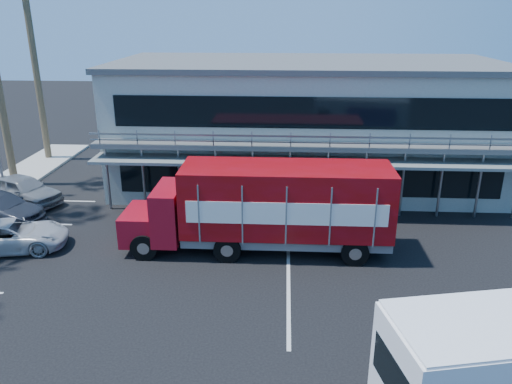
{
  "coord_description": "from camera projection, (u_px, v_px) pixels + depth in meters",
  "views": [
    {
      "loc": [
        1.72,
        -14.96,
        10.02
      ],
      "look_at": [
        0.49,
        6.18,
        2.3
      ],
      "focal_mm": 35.0,
      "sensor_mm": 36.0,
      "label": 1
    }
  ],
  "objects": [
    {
      "name": "ground",
      "position": [
        232.0,
        313.0,
        17.56
      ],
      "size": [
        120.0,
        120.0,
        0.0
      ],
      "primitive_type": "plane",
      "color": "black",
      "rests_on": "ground"
    },
    {
      "name": "building",
      "position": [
        306.0,
        122.0,
        30.16
      ],
      "size": [
        22.4,
        12.0,
        7.3
      ],
      "color": "#9A9F92",
      "rests_on": "ground"
    },
    {
      "name": "red_truck",
      "position": [
        268.0,
        205.0,
        21.46
      ],
      "size": [
        11.54,
        2.84,
        3.88
      ],
      "rotation": [
        0.0,
        0.0,
        0.0
      ],
      "color": "maroon",
      "rests_on": "ground"
    },
    {
      "name": "parked_car_c",
      "position": [
        11.0,
        236.0,
        22.02
      ],
      "size": [
        5.2,
        3.19,
        1.35
      ],
      "primitive_type": "imported",
      "rotation": [
        0.0,
        0.0,
        1.78
      ],
      "color": "#B9B9BB",
      "rests_on": "ground"
    },
    {
      "name": "parked_car_d",
      "position": [
        1.0,
        207.0,
        25.13
      ],
      "size": [
        5.22,
        3.47,
        1.4
      ],
      "primitive_type": "imported",
      "rotation": [
        0.0,
        0.0,
        1.23
      ],
      "color": "#2D313C",
      "rests_on": "ground"
    },
    {
      "name": "parked_car_e",
      "position": [
        23.0,
        190.0,
        27.3
      ],
      "size": [
        5.0,
        3.57,
        1.58
      ],
      "primitive_type": "imported",
      "rotation": [
        0.0,
        0.0,
        1.16
      ],
      "color": "gray",
      "rests_on": "ground"
    }
  ]
}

